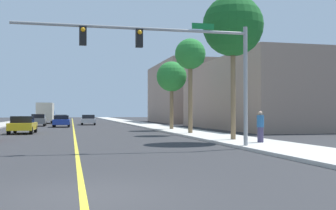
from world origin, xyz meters
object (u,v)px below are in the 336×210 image
at_px(car_black, 61,120).
at_px(car_blue, 62,121).
at_px(palm_mid, 190,56).
at_px(pedestrian, 260,127).
at_px(delivery_truck, 46,113).
at_px(car_yellow, 23,125).
at_px(traffic_signal_mast, 175,53).
at_px(car_silver, 88,120).
at_px(car_gray, 38,120).
at_px(palm_near, 233,27).
at_px(palm_far, 172,77).

bearing_deg(car_black, car_blue, -86.74).
relative_size(palm_mid, pedestrian, 4.41).
bearing_deg(delivery_truck, car_yellow, -89.02).
xyz_separation_m(car_blue, delivery_truck, (-2.85, 17.42, 0.97)).
relative_size(palm_mid, car_blue, 1.83).
xyz_separation_m(traffic_signal_mast, pedestrian, (5.13, 1.69, -3.53)).
relative_size(car_silver, car_gray, 1.07).
relative_size(palm_near, palm_far, 1.31).
distance_m(palm_near, palm_far, 15.84).
xyz_separation_m(car_blue, car_yellow, (-2.75, -14.69, -0.00)).
xyz_separation_m(palm_near, palm_mid, (-0.32, 7.88, -0.70)).
bearing_deg(car_gray, palm_near, -67.21).
bearing_deg(car_blue, car_black, 92.41).
bearing_deg(delivery_truck, car_black, -69.51).
distance_m(car_silver, delivery_truck, 11.28).
relative_size(traffic_signal_mast, palm_far, 1.66).
xyz_separation_m(car_black, pedestrian, (11.21, -40.11, 0.26)).
xyz_separation_m(palm_near, car_gray, (-13.42, 31.45, -6.10)).
height_order(palm_far, delivery_truck, palm_far).
height_order(palm_mid, car_yellow, palm_mid).
distance_m(traffic_signal_mast, pedestrian, 6.45).
bearing_deg(car_silver, palm_near, -76.30).
bearing_deg(palm_far, traffic_signal_mast, -103.37).
bearing_deg(traffic_signal_mast, delivery_truck, 100.03).
distance_m(palm_near, car_gray, 34.74).
bearing_deg(car_blue, traffic_signal_mast, -78.54).
distance_m(traffic_signal_mast, delivery_truck, 49.92).
relative_size(palm_mid, car_silver, 1.63).
distance_m(car_blue, car_silver, 8.83).
bearing_deg(pedestrian, delivery_truck, -112.37).
bearing_deg(car_black, pedestrian, -72.51).
bearing_deg(traffic_signal_mast, car_gray, 103.79).
bearing_deg(palm_mid, pedestrian, -85.62).
bearing_deg(delivery_truck, palm_mid, -69.77).
bearing_deg(delivery_truck, pedestrian, -72.94).
bearing_deg(pedestrian, car_blue, -108.53).
bearing_deg(delivery_truck, traffic_signal_mast, -79.15).
bearing_deg(delivery_truck, palm_near, -72.61).
bearing_deg(delivery_truck, car_silver, -55.06).
bearing_deg(palm_near, pedestrian, -79.55).
distance_m(palm_near, palm_mid, 7.92).
bearing_deg(traffic_signal_mast, pedestrian, 18.23).
distance_m(car_silver, pedestrian, 38.82).
bearing_deg(car_silver, palm_mid, -73.85).
relative_size(palm_near, car_black, 2.14).
height_order(car_blue, car_black, car_black).
bearing_deg(car_black, car_gray, -112.08).
height_order(palm_mid, pedestrian, palm_mid).
bearing_deg(car_blue, palm_mid, -61.43).
height_order(palm_near, delivery_truck, palm_near).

